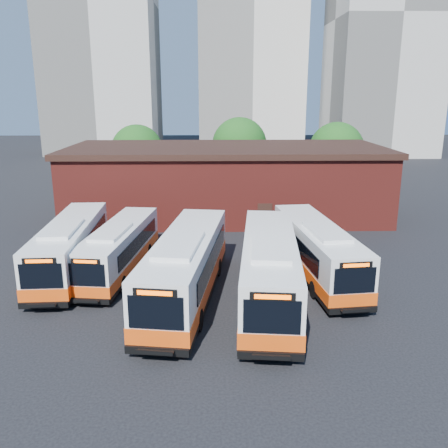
{
  "coord_description": "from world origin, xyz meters",
  "views": [
    {
      "loc": [
        -1.23,
        -23.45,
        10.97
      ],
      "look_at": [
        -0.55,
        4.97,
        3.17
      ],
      "focal_mm": 38.0,
      "sensor_mm": 36.0,
      "label": 1
    }
  ],
  "objects_px": {
    "bus_west": "(119,250)",
    "bus_midwest": "(186,269)",
    "bus_farwest": "(71,249)",
    "bus_east": "(317,252)",
    "bus_mideast": "(269,272)",
    "transit_worker": "(252,328)"
  },
  "relations": [
    {
      "from": "bus_farwest",
      "to": "bus_west",
      "type": "xyz_separation_m",
      "value": [
        3.07,
        0.0,
        -0.13
      ]
    },
    {
      "from": "bus_mideast",
      "to": "bus_west",
      "type": "bearing_deg",
      "value": 158.19
    },
    {
      "from": "bus_farwest",
      "to": "bus_west",
      "type": "height_order",
      "value": "bus_farwest"
    },
    {
      "from": "bus_farwest",
      "to": "transit_worker",
      "type": "height_order",
      "value": "bus_farwest"
    },
    {
      "from": "bus_midwest",
      "to": "bus_mideast",
      "type": "height_order",
      "value": "same"
    },
    {
      "from": "bus_west",
      "to": "bus_midwest",
      "type": "bearing_deg",
      "value": -36.53
    },
    {
      "from": "transit_worker",
      "to": "bus_mideast",
      "type": "bearing_deg",
      "value": -9.33
    },
    {
      "from": "bus_east",
      "to": "bus_mideast",
      "type": "bearing_deg",
      "value": -138.49
    },
    {
      "from": "transit_worker",
      "to": "bus_east",
      "type": "bearing_deg",
      "value": -22.96
    },
    {
      "from": "bus_farwest",
      "to": "bus_west",
      "type": "relative_size",
      "value": 1.08
    },
    {
      "from": "bus_mideast",
      "to": "transit_worker",
      "type": "bearing_deg",
      "value": -99.31
    },
    {
      "from": "bus_west",
      "to": "bus_midwest",
      "type": "relative_size",
      "value": 0.84
    },
    {
      "from": "bus_farwest",
      "to": "transit_worker",
      "type": "distance_m",
      "value": 14.41
    },
    {
      "from": "bus_east",
      "to": "transit_worker",
      "type": "distance_m",
      "value": 9.8
    },
    {
      "from": "bus_farwest",
      "to": "bus_west",
      "type": "bearing_deg",
      "value": -2.24
    },
    {
      "from": "bus_mideast",
      "to": "bus_midwest",
      "type": "bearing_deg",
      "value": 179.96
    },
    {
      "from": "bus_mideast",
      "to": "transit_worker",
      "type": "distance_m",
      "value": 5.12
    },
    {
      "from": "bus_farwest",
      "to": "bus_east",
      "type": "distance_m",
      "value": 15.47
    },
    {
      "from": "bus_west",
      "to": "bus_midwest",
      "type": "height_order",
      "value": "bus_midwest"
    },
    {
      "from": "bus_west",
      "to": "bus_east",
      "type": "bearing_deg",
      "value": 2.29
    },
    {
      "from": "bus_midwest",
      "to": "transit_worker",
      "type": "relative_size",
      "value": 7.47
    },
    {
      "from": "bus_farwest",
      "to": "bus_midwest",
      "type": "height_order",
      "value": "bus_midwest"
    }
  ]
}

